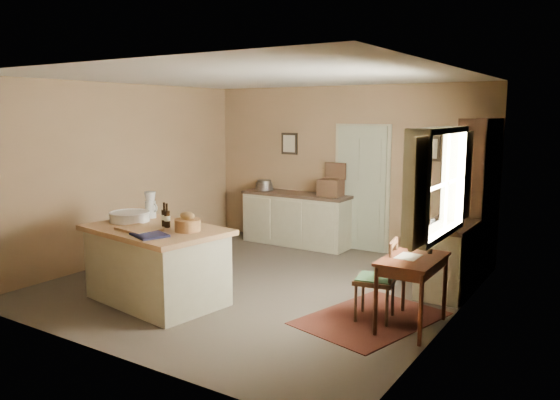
{
  "coord_description": "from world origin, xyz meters",
  "views": [
    {
      "loc": [
        4.01,
        -5.72,
        2.25
      ],
      "look_at": [
        0.28,
        0.09,
        1.15
      ],
      "focal_mm": 35.0,
      "sensor_mm": 36.0,
      "label": 1
    }
  ],
  "objects_px": {
    "writing_desk": "(413,266)",
    "desk_chair": "(375,280)",
    "sideboard": "(296,217)",
    "right_cabinet": "(448,258)",
    "work_island": "(156,262)",
    "shelving_unit": "(481,199)"
  },
  "relations": [
    {
      "from": "sideboard",
      "to": "writing_desk",
      "type": "relative_size",
      "value": 2.16
    },
    {
      "from": "writing_desk",
      "to": "desk_chair",
      "type": "distance_m",
      "value": 0.47
    },
    {
      "from": "right_cabinet",
      "to": "shelving_unit",
      "type": "distance_m",
      "value": 1.15
    },
    {
      "from": "work_island",
      "to": "writing_desk",
      "type": "distance_m",
      "value": 3.0
    },
    {
      "from": "desk_chair",
      "to": "shelving_unit",
      "type": "relative_size",
      "value": 0.41
    },
    {
      "from": "desk_chair",
      "to": "shelving_unit",
      "type": "distance_m",
      "value": 2.43
    },
    {
      "from": "work_island",
      "to": "sideboard",
      "type": "height_order",
      "value": "work_island"
    },
    {
      "from": "sideboard",
      "to": "right_cabinet",
      "type": "height_order",
      "value": "sideboard"
    },
    {
      "from": "writing_desk",
      "to": "sideboard",
      "type": "bearing_deg",
      "value": 139.22
    },
    {
      "from": "work_island",
      "to": "shelving_unit",
      "type": "bearing_deg",
      "value": 54.36
    },
    {
      "from": "right_cabinet",
      "to": "shelving_unit",
      "type": "height_order",
      "value": "shelving_unit"
    },
    {
      "from": "shelving_unit",
      "to": "work_island",
      "type": "bearing_deg",
      "value": -134.05
    },
    {
      "from": "work_island",
      "to": "right_cabinet",
      "type": "distance_m",
      "value": 3.61
    },
    {
      "from": "writing_desk",
      "to": "shelving_unit",
      "type": "height_order",
      "value": "shelving_unit"
    },
    {
      "from": "work_island",
      "to": "writing_desk",
      "type": "bearing_deg",
      "value": 24.88
    },
    {
      "from": "work_island",
      "to": "sideboard",
      "type": "distance_m",
      "value": 3.38
    },
    {
      "from": "work_island",
      "to": "desk_chair",
      "type": "height_order",
      "value": "work_island"
    },
    {
      "from": "writing_desk",
      "to": "right_cabinet",
      "type": "bearing_deg",
      "value": 90.01
    },
    {
      "from": "sideboard",
      "to": "shelving_unit",
      "type": "height_order",
      "value": "shelving_unit"
    },
    {
      "from": "writing_desk",
      "to": "desk_chair",
      "type": "relative_size",
      "value": 1.0
    },
    {
      "from": "work_island",
      "to": "shelving_unit",
      "type": "xyz_separation_m",
      "value": [
        3.02,
        3.13,
        0.61
      ]
    },
    {
      "from": "sideboard",
      "to": "desk_chair",
      "type": "distance_m",
      "value": 3.56
    }
  ]
}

